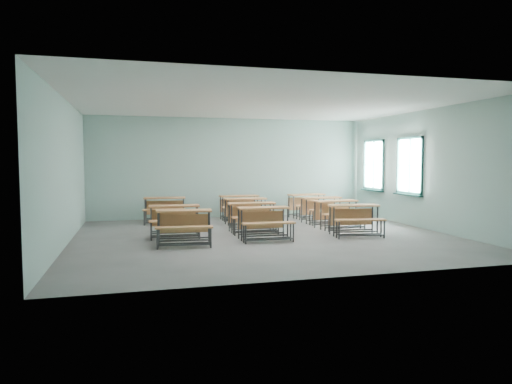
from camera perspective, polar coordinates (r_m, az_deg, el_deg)
room at (r=11.02m, az=1.56°, el=2.70°), size 9.04×8.04×3.24m
desk_unit_r0c0 at (r=10.10m, az=-8.98°, el=-3.68°), size 1.28×0.93×0.75m
desk_unit_r0c1 at (r=10.61m, az=1.05°, el=-3.27°), size 1.22×0.82×0.75m
desk_unit_r0c2 at (r=11.43m, az=12.29°, el=-2.83°), size 1.30×0.96×0.75m
desk_unit_r1c0 at (r=11.21m, az=-10.15°, el=-2.94°), size 1.24×0.86×0.75m
desk_unit_r1c1 at (r=11.70m, az=-0.45°, el=-2.58°), size 1.22×0.83×0.75m
desk_unit_r1c2 at (r=12.56m, az=10.17°, el=-2.19°), size 1.30×0.95×0.75m
desk_unit_r2c1 at (r=13.07m, az=-1.20°, el=-1.89°), size 1.26×0.89×0.75m
desk_unit_r2c2 at (r=13.59m, az=8.33°, el=-1.71°), size 1.27×0.91×0.75m
desk_unit_r3c0 at (r=13.68m, az=-11.36°, el=-1.71°), size 1.28×0.92×0.75m
desk_unit_r3c1 at (r=14.13m, az=-2.02°, el=-1.45°), size 1.23×0.84×0.75m
desk_unit_r3c2 at (r=14.79m, az=6.53°, el=-1.23°), size 1.30×0.96×0.75m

